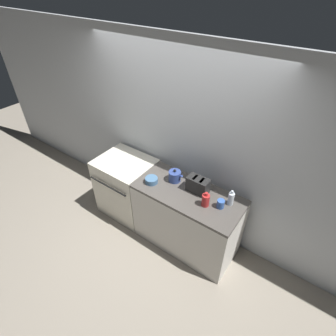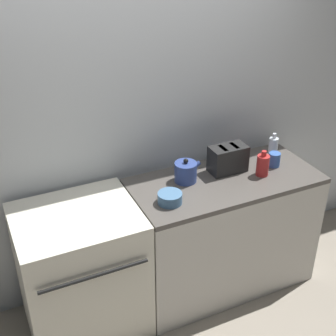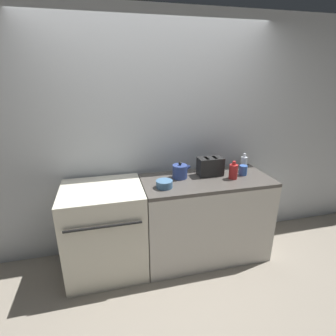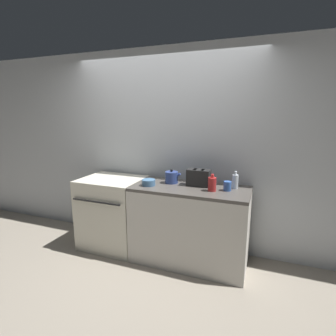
{
  "view_description": "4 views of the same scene",
  "coord_description": "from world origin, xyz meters",
  "views": [
    {
      "loc": [
        1.65,
        -1.72,
        3.12
      ],
      "look_at": [
        0.14,
        0.37,
        1.13
      ],
      "focal_mm": 28.0,
      "sensor_mm": 36.0,
      "label": 1
    },
    {
      "loc": [
        -1.09,
        -2.08,
        2.62
      ],
      "look_at": [
        0.06,
        0.37,
        1.1
      ],
      "focal_mm": 50.0,
      "sensor_mm": 36.0,
      "label": 2
    },
    {
      "loc": [
        -0.53,
        -2.05,
        1.98
      ],
      "look_at": [
        0.08,
        0.38,
        1.07
      ],
      "focal_mm": 28.0,
      "sensor_mm": 36.0,
      "label": 3
    },
    {
      "loc": [
        1.29,
        -2.51,
        1.79
      ],
      "look_at": [
        0.17,
        0.41,
        1.12
      ],
      "focal_mm": 28.0,
      "sensor_mm": 36.0,
      "label": 4
    }
  ],
  "objects": [
    {
      "name": "counter_block",
      "position": [
        0.49,
        0.32,
        0.47
      ],
      "size": [
        1.36,
        0.63,
        0.94
      ],
      "color": "silver",
      "rests_on": "ground_plane"
    },
    {
      "name": "toaster",
      "position": [
        0.56,
        0.41,
        1.03
      ],
      "size": [
        0.27,
        0.15,
        0.2
      ],
      "color": "black",
      "rests_on": "counter_block"
    },
    {
      "name": "kettle",
      "position": [
        0.22,
        0.41,
        1.01
      ],
      "size": [
        0.2,
        0.16,
        0.18
      ],
      "color": "#33478C",
      "rests_on": "counter_block"
    },
    {
      "name": "stove",
      "position": [
        -0.6,
        0.33,
        0.48
      ],
      "size": [
        0.79,
        0.7,
        0.94
      ],
      "color": "silver",
      "rests_on": "ground_plane"
    },
    {
      "name": "bowl",
      "position": [
        -0.0,
        0.21,
        0.97
      ],
      "size": [
        0.16,
        0.16,
        0.07
      ],
      "color": "teal",
      "rests_on": "counter_block"
    },
    {
      "name": "bottle_red",
      "position": [
        0.75,
        0.25,
        1.02
      ],
      "size": [
        0.09,
        0.09,
        0.19
      ],
      "color": "#B72828",
      "rests_on": "counter_block"
    },
    {
      "name": "cup_blue",
      "position": [
        0.91,
        0.33,
        0.99
      ],
      "size": [
        0.09,
        0.09,
        0.11
      ],
      "color": "#3860B2",
      "rests_on": "counter_block"
    },
    {
      "name": "bottle_clear",
      "position": [
        0.97,
        0.44,
        1.02
      ],
      "size": [
        0.07,
        0.07,
        0.2
      ],
      "color": "silver",
      "rests_on": "counter_block"
    },
    {
      "name": "ground_plane",
      "position": [
        0.0,
        0.0,
        0.0
      ],
      "size": [
        12.0,
        12.0,
        0.0
      ],
      "primitive_type": "plane",
      "color": "gray"
    },
    {
      "name": "wall_back",
      "position": [
        0.0,
        0.72,
        1.3
      ],
      "size": [
        8.0,
        0.05,
        2.6
      ],
      "color": "silver",
      "rests_on": "ground_plane"
    }
  ]
}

